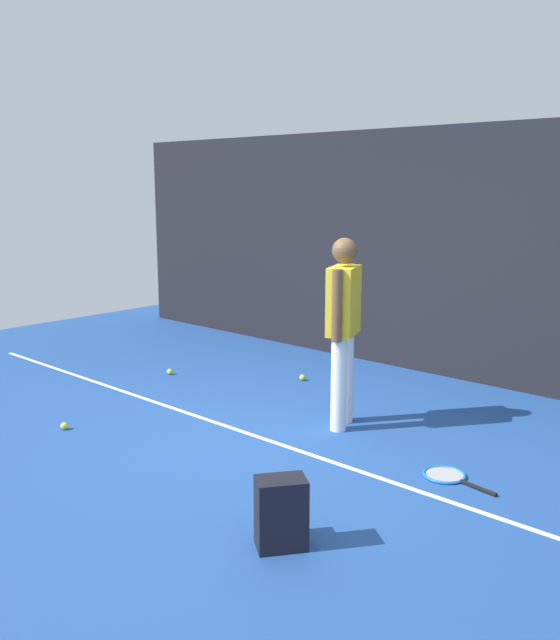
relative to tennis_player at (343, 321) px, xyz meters
name	(u,v)px	position (x,y,z in m)	size (l,w,h in m)	color
ground_plane	(248,442)	(-0.34, -0.86, -0.97)	(12.00, 12.00, 0.00)	#234C93
back_fence	(436,253)	(-0.34, 2.14, 0.42)	(10.00, 0.10, 2.78)	black
court_line	(260,437)	(-0.34, -0.72, -0.96)	(9.00, 0.05, 0.00)	white
tennis_player	(343,321)	(0.00, 0.00, 0.00)	(0.36, 0.50, 1.70)	white
tennis_racket	(447,476)	(1.27, -0.37, -0.95)	(0.63, 0.37, 0.03)	black
backpack	(281,513)	(1.02, -1.94, -0.76)	(0.38, 0.37, 0.44)	black
tennis_ball_by_fence	(64,426)	(-1.77, -1.75, -0.93)	(0.07, 0.07, 0.07)	#CCE033
tennis_ball_mid_court	(302,378)	(-1.21, 0.88, -0.93)	(0.07, 0.07, 0.07)	#CCE033
tennis_ball_far_left	(170,372)	(-2.50, 0.03, -0.93)	(0.07, 0.07, 0.07)	#CCE033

